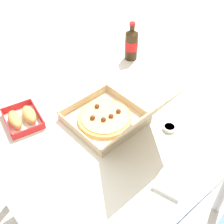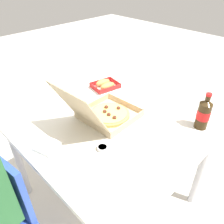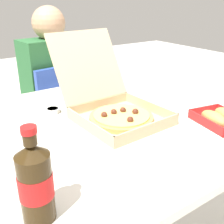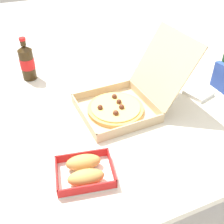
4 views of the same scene
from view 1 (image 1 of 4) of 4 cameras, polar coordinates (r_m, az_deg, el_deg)
ground_plane at (r=1.96m, az=0.16°, el=-17.71°), size 10.00×10.00×0.00m
dining_table at (r=1.41m, az=0.21°, el=-4.51°), size 1.11×1.00×0.75m
pizza_box_open at (r=1.31m, az=-0.16°, el=-1.23°), size 0.32×0.47×0.31m
bread_side_box at (r=1.40m, az=-16.87°, el=-1.10°), size 0.18×0.21×0.06m
cola_bottle at (r=1.72m, az=3.75°, el=12.95°), size 0.07×0.07×0.22m
paper_menu at (r=1.51m, az=16.28°, el=1.48°), size 0.22×0.17×0.00m
napkin_pile at (r=1.16m, az=11.22°, el=-13.29°), size 0.14×0.14×0.02m
dipping_sauce_cup at (r=1.34m, az=10.97°, el=-2.98°), size 0.06×0.06×0.02m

